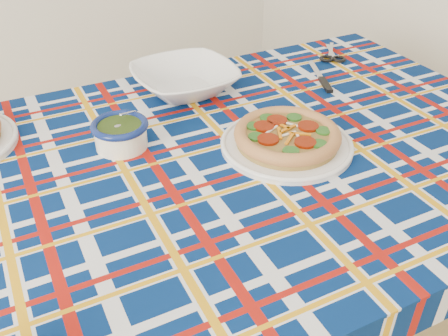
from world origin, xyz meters
TOP-DOWN VIEW (x-y plane):
  - dining_table at (0.58, 0.46)m, footprint 1.86×1.32m
  - tablecloth at (0.58, 0.46)m, footprint 1.90×1.36m
  - main_focaccia_plate at (0.76, 0.40)m, footprint 0.41×0.41m
  - pesto_bowl at (0.43, 0.64)m, footprint 0.15×0.15m
  - serving_bowl at (0.72, 0.82)m, footprint 0.34×0.34m
  - table_knife at (1.14, 0.69)m, footprint 0.14×0.23m
  - kitchen_scissors at (1.30, 0.79)m, footprint 0.20×0.21m

SIDE VIEW (x-z plane):
  - dining_table at x=0.58m, z-range 0.33..1.13m
  - tablecloth at x=0.58m, z-range 0.70..0.81m
  - table_knife at x=1.14m, z-range 0.81..0.82m
  - kitchen_scissors at x=1.30m, z-range 0.81..0.83m
  - main_focaccia_plate at x=0.76m, z-range 0.81..0.88m
  - serving_bowl at x=0.72m, z-range 0.81..0.89m
  - pesto_bowl at x=0.43m, z-range 0.81..0.90m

